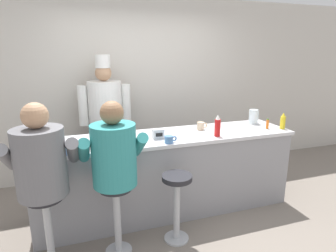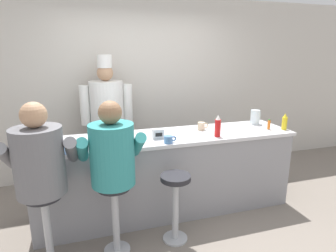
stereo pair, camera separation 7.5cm
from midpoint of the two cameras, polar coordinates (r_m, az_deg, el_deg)
name	(u,v)px [view 1 (the left image)]	position (r m, az deg, el deg)	size (l,w,h in m)	color
ground_plane	(177,224)	(3.36, 1.20, -19.35)	(20.00, 20.00, 0.00)	slate
wall_back	(141,88)	(4.41, -6.07, 7.67)	(10.00, 0.06, 2.70)	beige
diner_counter	(167,173)	(3.42, -0.77, -9.56)	(3.03, 0.70, 0.95)	gray
ketchup_bottle_red	(218,126)	(3.23, 9.38, -0.04)	(0.07, 0.07, 0.25)	red
mustard_bottle_yellow	(283,121)	(3.78, 21.78, 0.89)	(0.06, 0.06, 0.21)	yellow
hot_sauce_bottle_orange	(267,124)	(3.72, 19.01, 0.39)	(0.03, 0.03, 0.13)	orange
water_pitcher_clear	(253,117)	(3.93, 16.45, 1.84)	(0.14, 0.12, 0.19)	silver
breakfast_plate	(120,138)	(3.16, -10.31, -2.37)	(0.22, 0.22, 0.04)	white
cereal_bowl	(72,151)	(2.84, -19.62, -4.75)	(0.15, 0.15, 0.05)	#4C7FB7
coffee_mug_tan	(201,126)	(3.49, 6.10, 0.03)	(0.14, 0.09, 0.10)	beige
coffee_mug_blue	(169,139)	(2.97, -0.46, -2.74)	(0.14, 0.09, 0.08)	#4C7AB2
napkin_dispenser_chrome	(158,134)	(3.11, -2.69, -1.61)	(0.13, 0.08, 0.11)	silver
diner_seated_grey	(42,166)	(2.60, -25.07, -7.29)	(0.62, 0.61, 1.51)	#B2B5BA
diner_seated_teal	(114,158)	(2.60, -11.79, -6.45)	(0.60, 0.60, 1.49)	#B2B5BA
empty_stool_round	(177,197)	(2.89, 1.04, -14.31)	(0.30, 0.30, 0.72)	#B2B5BA
cook_in_whites_near	(106,115)	(4.08, -13.06, 2.11)	(0.73, 0.46, 1.86)	#232328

